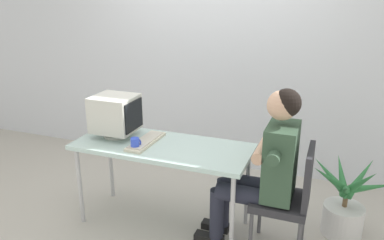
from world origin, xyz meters
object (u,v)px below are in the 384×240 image
Objects in this scene: person_seated at (265,164)px; desk at (162,151)px; crt_monitor at (116,114)px; desk_mug at (135,144)px; office_chair at (289,195)px; potted_plant at (345,205)px; keyboard at (146,141)px.

desk is at bearing 178.18° from person_seated.
desk_mug is at bearing -35.06° from crt_monitor.
desk is 14.89× the size of desk_mug.
office_chair reaches higher than desk_mug.
desk is at bearing -164.95° from potted_plant.
office_chair is 0.68× the size of person_seated.
office_chair is at bearing -1.48° from desk.
office_chair reaches higher than potted_plant.
crt_monitor is 1.59m from office_chair.
keyboard is 0.65× the size of potted_plant.
desk_mug is at bearing -94.88° from keyboard.
person_seated is at bearing -3.15° from crt_monitor.
desk is 3.16× the size of keyboard.
desk_mug is at bearing -133.36° from desk.
person_seated is at bearing -145.24° from potted_plant.
crt_monitor is 0.41× the size of office_chair.
keyboard is at bearing 179.28° from office_chair.
office_chair is (1.21, -0.02, -0.26)m from keyboard.
desk is 0.53m from crt_monitor.
keyboard is (-0.14, -0.01, 0.07)m from desk.
desk is 0.87m from person_seated.
office_chair is at bearing -0.00° from person_seated.
person_seated is at bearing -0.85° from keyboard.
potted_plant is at bearing 14.18° from keyboard.
person_seated reaches higher than office_chair.
keyboard reaches higher than potted_plant.
person_seated is 0.87m from potted_plant.
keyboard is 1.24m from office_chair.
crt_monitor is at bearing 176.85° from person_seated.
office_chair is 0.64m from potted_plant.
person_seated is at bearing 180.00° from office_chair.
potted_plant is at bearing 10.29° from crt_monitor.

